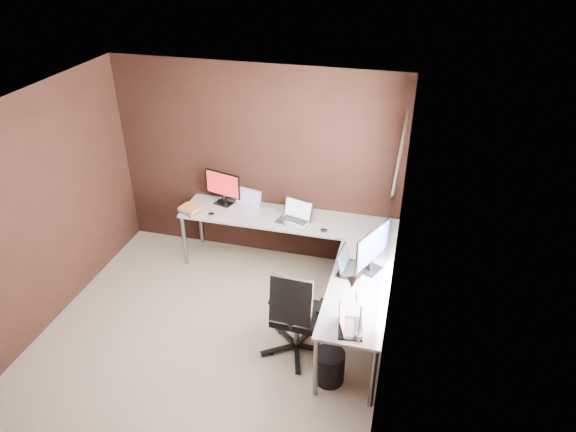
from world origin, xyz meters
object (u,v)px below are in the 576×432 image
object	(u,v)px
laptop_silver	(296,217)
monitor_left	(223,186)
laptop_black_small	(347,325)
office_chair	(296,328)
desk_lamp	(355,301)
drawer_pedestal	(359,275)
wastebasket	(329,366)
laptop_white	(246,205)
laptop_black_big	(348,266)
monitor_right	(372,248)
book_stack	(190,209)

from	to	relation	value
laptop_silver	monitor_left	bearing A→B (deg)	-175.05
laptop_black_small	office_chair	xyz separation A→B (m)	(-0.55, 0.34, -0.47)
monitor_left	desk_lamp	size ratio (longest dim) A/B	0.86
drawer_pedestal	monitor_left	size ratio (longest dim) A/B	1.22
wastebasket	laptop_white	bearing A→B (deg)	128.52
laptop_black_big	monitor_left	bearing A→B (deg)	66.07
monitor_left	laptop_white	world-z (taller)	monitor_left
laptop_black_small	office_chair	size ratio (longest dim) A/B	0.32
monitor_right	laptop_black_big	bearing A→B (deg)	126.47
monitor_left	wastebasket	bearing A→B (deg)	-31.80
laptop_black_small	office_chair	bearing A→B (deg)	50.35
laptop_black_big	office_chair	bearing A→B (deg)	147.95
laptop_white	laptop_black_big	world-z (taller)	laptop_white
laptop_white	office_chair	bearing A→B (deg)	-41.56
book_stack	wastebasket	xyz separation A→B (m)	(2.07, -1.53, -0.60)
laptop_black_small	wastebasket	size ratio (longest dim) A/B	0.99
laptop_silver	office_chair	xyz separation A→B (m)	(0.34, -1.36, -0.48)
drawer_pedestal	monitor_left	bearing A→B (deg)	164.89
laptop_black_small	book_stack	bearing A→B (deg)	46.33
wastebasket	monitor_left	bearing A→B (deg)	133.25
drawer_pedestal	desk_lamp	world-z (taller)	desk_lamp
laptop_black_small	desk_lamp	world-z (taller)	desk_lamp
monitor_right	laptop_black_big	size ratio (longest dim) A/B	1.49
wastebasket	monitor_right	bearing A→B (deg)	74.64
monitor_left	monitor_right	xyz separation A→B (m)	(1.98, -0.96, 0.03)
laptop_white	laptop_black_big	size ratio (longest dim) A/B	1.12
drawer_pedestal	laptop_white	size ratio (longest dim) A/B	1.43
laptop_white	desk_lamp	world-z (taller)	desk_lamp
laptop_white	office_chair	xyz separation A→B (m)	(1.01, -1.50, -0.48)
laptop_black_big	wastebasket	world-z (taller)	laptop_black_big
monitor_left	laptop_black_small	size ratio (longest dim) A/B	1.47
drawer_pedestal	book_stack	world-z (taller)	book_stack
wastebasket	office_chair	bearing A→B (deg)	144.54
desk_lamp	wastebasket	world-z (taller)	desk_lamp
laptop_black_big	wastebasket	xyz separation A→B (m)	(-0.02, -0.83, -0.61)
laptop_silver	book_stack	distance (m)	1.32
laptop_silver	wastebasket	size ratio (longest dim) A/B	1.31
drawer_pedestal	wastebasket	xyz separation A→B (m)	(-0.09, -1.35, -0.13)
laptop_white	laptop_black_small	distance (m)	2.41
drawer_pedestal	laptop_silver	size ratio (longest dim) A/B	1.36
office_chair	wastebasket	world-z (taller)	office_chair
office_chair	monitor_left	bearing A→B (deg)	132.63
drawer_pedestal	laptop_black_big	size ratio (longest dim) A/B	1.60
laptop_silver	laptop_black_small	world-z (taller)	laptop_silver
laptop_silver	book_stack	xyz separation A→B (m)	(-1.32, -0.12, -0.02)
laptop_black_small	wastebasket	distance (m)	0.63
laptop_white	wastebasket	xyz separation A→B (m)	(1.42, -1.79, -0.61)
book_stack	wastebasket	bearing A→B (deg)	-36.60
monitor_right	laptop_white	bearing A→B (deg)	85.62
monitor_left	drawer_pedestal	bearing A→B (deg)	-0.15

